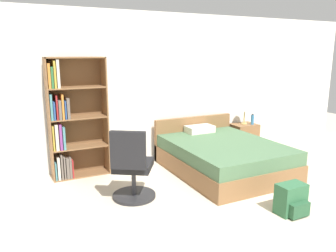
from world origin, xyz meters
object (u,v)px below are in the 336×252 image
Objects in this scene: water_bottle at (252,119)px; backpack_green at (292,200)px; bed at (221,155)px; office_chair at (132,169)px; table_lamp at (245,107)px; nightstand at (244,137)px; bookshelf at (70,121)px.

backpack_green is at bearing -119.94° from water_bottle.
bed is 1.76m from office_chair.
nightstand is at bearing -85.14° from table_lamp.
nightstand reaches higher than backpack_green.
water_bottle is at bearing -41.58° from table_lamp.
bookshelf reaches higher than office_chair.
office_chair is (-1.70, -0.41, 0.17)m from bed.
table_lamp is (2.82, 1.24, 0.44)m from office_chair.
table_lamp is at bearing 94.86° from nightstand.
office_chair is at bearing -156.31° from table_lamp.
water_bottle is at bearing 21.05° from office_chair.
table_lamp reaches higher than nightstand.
bookshelf is 3.44m from nightstand.
table_lamp reaches higher than backpack_green.
bed is at bearing -149.74° from water_bottle.
bookshelf reaches higher than backpack_green.
bed is at bearing -19.88° from bookshelf.
backpack_green is (-1.35, -2.34, -0.44)m from water_bottle.
bookshelf reaches higher than bed.
office_chair is 1.89× the size of nightstand.
office_chair is 3.16m from water_bottle.
table_lamp is (-0.00, 0.01, 0.61)m from nightstand.
office_chair is 3.09m from nightstand.
bookshelf is 4.94× the size of backpack_green.
backpack_green is (1.60, -1.21, -0.25)m from office_chair.
office_chair is at bearing -156.50° from nightstand.
bookshelf is 3.38m from table_lamp.
bed is at bearing -143.85° from nightstand.
nightstand is at bearing 36.15° from bed.
backpack_green is (-0.11, -1.62, -0.08)m from bed.
nightstand is 2.42× the size of water_bottle.
office_chair is 2.20× the size of table_lamp.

